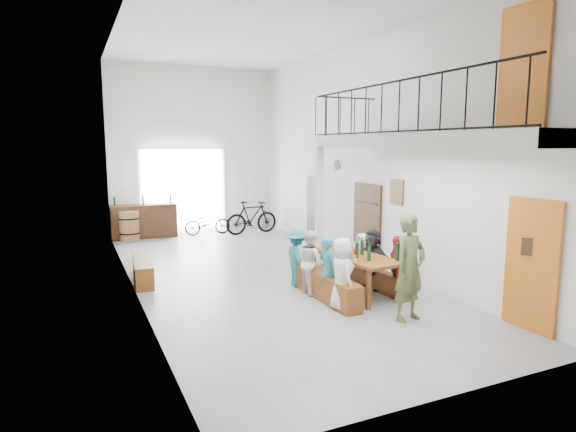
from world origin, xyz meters
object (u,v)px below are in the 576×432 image
serving_counter (144,221)px  host_standing (410,268)px  tasting_table (354,258)px  oak_barrel (129,226)px  bicycle_near (208,223)px  side_bench (143,270)px  bench_inner (325,286)px

serving_counter → host_standing: size_ratio=1.12×
tasting_table → serving_counter: serving_counter is taller
oak_barrel → bicycle_near: size_ratio=0.60×
serving_counter → host_standing: bearing=-72.0°
tasting_table → side_bench: 4.55m
tasting_table → bicycle_near: bearing=92.2°
oak_barrel → serving_counter: (0.48, 0.27, 0.07)m
tasting_table → side_bench: bearing=139.4°
tasting_table → oak_barrel: 8.25m
bench_inner → side_bench: bearing=137.8°
host_standing → bicycle_near: bearing=84.8°
oak_barrel → host_standing: size_ratio=0.51×
oak_barrel → host_standing: (3.49, -9.13, 0.44)m
tasting_table → bench_inner: size_ratio=1.01×
bench_inner → side_bench: bench_inner is taller
bench_inner → bicycle_near: 7.48m
side_bench → bicycle_near: bearing=60.4°
serving_counter → side_bench: bearing=-98.0°
bicycle_near → side_bench: bearing=150.6°
side_bench → bicycle_near: size_ratio=1.10×
tasting_table → host_standing: 1.65m
bench_inner → oak_barrel: (-2.75, 7.55, 0.21)m
oak_barrel → bicycle_near: 2.46m
bench_inner → serving_counter: bearing=105.5°
side_bench → serving_counter: (0.75, 5.14, 0.29)m
tasting_table → serving_counter: size_ratio=1.08×
side_bench → serving_counter: 5.21m
bench_inner → tasting_table: bearing=4.1°
tasting_table → host_standing: host_standing is taller
oak_barrel → host_standing: host_standing is taller
serving_counter → bicycle_near: size_ratio=1.32×
bench_inner → serving_counter: 8.15m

